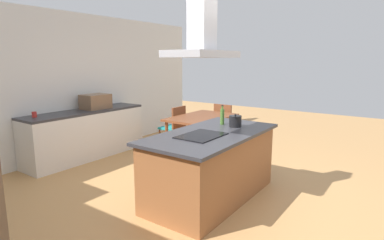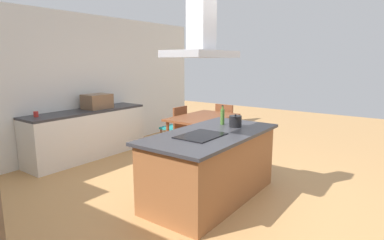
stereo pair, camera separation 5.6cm
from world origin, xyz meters
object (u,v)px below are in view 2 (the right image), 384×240
at_px(cooktop, 201,136).
at_px(countertop_microwave, 97,101).
at_px(coffee_mug_red, 36,114).
at_px(dining_table, 203,121).
at_px(range_hood, 201,35).
at_px(tea_kettle, 235,121).
at_px(chair_facing_back_wall, 176,125).
at_px(olive_oil_bottle, 222,116).
at_px(chair_at_right_end, 226,121).

height_order(cooktop, countertop_microwave, countertop_microwave).
bearing_deg(cooktop, coffee_mug_red, 99.75).
bearing_deg(dining_table, range_hood, -146.54).
xyz_separation_m(tea_kettle, chair_facing_back_wall, (1.12, 1.97, -0.47)).
height_order(olive_oil_bottle, range_hood, range_hood).
relative_size(tea_kettle, olive_oil_bottle, 0.80).
distance_m(chair_facing_back_wall, chair_at_right_end, 1.13).
bearing_deg(cooktop, chair_facing_back_wall, 45.61).
bearing_deg(coffee_mug_red, chair_at_right_end, -27.92).
bearing_deg(countertop_microwave, dining_table, -54.52).
height_order(countertop_microwave, coffee_mug_red, countertop_microwave).
relative_size(countertop_microwave, chair_facing_back_wall, 0.56).
bearing_deg(cooktop, olive_oil_bottle, 10.82).
distance_m(chair_facing_back_wall, range_hood, 3.08).
bearing_deg(countertop_microwave, olive_oil_bottle, -87.82).
height_order(coffee_mug_red, chair_facing_back_wall, coffee_mug_red).
bearing_deg(dining_table, chair_facing_back_wall, 90.00).
xyz_separation_m(olive_oil_bottle, chair_facing_back_wall, (1.08, 1.74, -0.51)).
bearing_deg(olive_oil_bottle, coffee_mug_red, 114.41).
bearing_deg(olive_oil_bottle, tea_kettle, -98.90).
relative_size(cooktop, countertop_microwave, 1.20).
bearing_deg(chair_facing_back_wall, chair_at_right_end, -36.01).
relative_size(cooktop, chair_facing_back_wall, 0.67).
xyz_separation_m(olive_oil_bottle, countertop_microwave, (-0.10, 2.73, 0.02)).
bearing_deg(dining_table, tea_kettle, -130.52).
height_order(coffee_mug_red, dining_table, coffee_mug_red).
distance_m(coffee_mug_red, range_hood, 3.21).
bearing_deg(coffee_mug_red, tea_kettle, -67.84).
xyz_separation_m(cooktop, chair_at_right_end, (2.76, 1.22, -0.40)).
xyz_separation_m(countertop_microwave, chair_facing_back_wall, (1.18, -1.00, -0.53)).
height_order(dining_table, chair_facing_back_wall, chair_facing_back_wall).
bearing_deg(olive_oil_bottle, chair_at_right_end, 28.28).
bearing_deg(coffee_mug_red, dining_table, -36.35).
bearing_deg(cooktop, chair_at_right_end, 23.84).
bearing_deg(dining_table, coffee_mug_red, 143.65).
bearing_deg(range_hood, countertop_microwave, 77.05).
bearing_deg(coffee_mug_red, range_hood, -80.25).
distance_m(cooktop, coffee_mug_red, 2.99).
bearing_deg(range_hood, olive_oil_bottle, 10.82).
height_order(cooktop, coffee_mug_red, coffee_mug_red).
bearing_deg(chair_facing_back_wall, olive_oil_bottle, -121.83).
bearing_deg(coffee_mug_red, chair_facing_back_wall, -24.38).
xyz_separation_m(chair_facing_back_wall, range_hood, (-1.85, -1.88, 1.59)).
bearing_deg(chair_at_right_end, chair_facing_back_wall, 143.99).
distance_m(tea_kettle, range_hood, 1.34).
xyz_separation_m(tea_kettle, countertop_microwave, (-0.07, 2.97, 0.06)).
distance_m(countertop_microwave, range_hood, 3.14).
xyz_separation_m(tea_kettle, dining_table, (1.12, 1.31, -0.31)).
distance_m(olive_oil_bottle, countertop_microwave, 2.74).
distance_m(cooktop, range_hood, 1.20).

